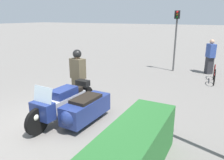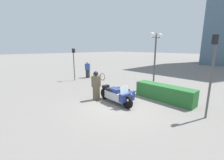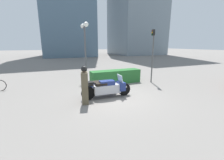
{
  "view_description": "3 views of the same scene",
  "coord_description": "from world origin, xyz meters",
  "px_view_note": "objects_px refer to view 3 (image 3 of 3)",
  "views": [
    {
      "loc": [
        3.93,
        3.97,
        2.82
      ],
      "look_at": [
        -1.02,
        1.35,
        1.19
      ],
      "focal_mm": 35.0,
      "sensor_mm": 36.0,
      "label": 1
    },
    {
      "loc": [
        5.46,
        -5.63,
        3.2
      ],
      "look_at": [
        -1.1,
        0.44,
        1.25
      ],
      "focal_mm": 24.0,
      "sensor_mm": 36.0,
      "label": 2
    },
    {
      "loc": [
        -3.14,
        -6.87,
        2.71
      ],
      "look_at": [
        -0.1,
        0.37,
        0.85
      ],
      "focal_mm": 24.0,
      "sensor_mm": 36.0,
      "label": 3
    }
  ],
  "objects_px": {
    "police_motorcycle": "(106,87)",
    "hedge_bush_curbside": "(116,77)",
    "traffic_light_near": "(153,49)",
    "officer_rider": "(85,84)",
    "twin_lamp_post": "(85,38)"
  },
  "relations": [
    {
      "from": "twin_lamp_post",
      "to": "officer_rider",
      "type": "bearing_deg",
      "value": -103.97
    },
    {
      "from": "officer_rider",
      "to": "twin_lamp_post",
      "type": "xyz_separation_m",
      "value": [
        1.14,
        4.6,
        2.22
      ]
    },
    {
      "from": "twin_lamp_post",
      "to": "traffic_light_near",
      "type": "bearing_deg",
      "value": -29.09
    },
    {
      "from": "traffic_light_near",
      "to": "police_motorcycle",
      "type": "bearing_deg",
      "value": 31.36
    },
    {
      "from": "police_motorcycle",
      "to": "hedge_bush_curbside",
      "type": "bearing_deg",
      "value": 56.54
    },
    {
      "from": "twin_lamp_post",
      "to": "hedge_bush_curbside",
      "type": "bearing_deg",
      "value": -42.2
    },
    {
      "from": "traffic_light_near",
      "to": "officer_rider",
      "type": "bearing_deg",
      "value": 34.12
    },
    {
      "from": "traffic_light_near",
      "to": "hedge_bush_curbside",
      "type": "bearing_deg",
      "value": -5.58
    },
    {
      "from": "police_motorcycle",
      "to": "officer_rider",
      "type": "relative_size",
      "value": 1.49
    },
    {
      "from": "police_motorcycle",
      "to": "twin_lamp_post",
      "type": "relative_size",
      "value": 0.63
    },
    {
      "from": "hedge_bush_curbside",
      "to": "twin_lamp_post",
      "type": "distance_m",
      "value": 3.59
    },
    {
      "from": "police_motorcycle",
      "to": "traffic_light_near",
      "type": "height_order",
      "value": "traffic_light_near"
    },
    {
      "from": "twin_lamp_post",
      "to": "traffic_light_near",
      "type": "height_order",
      "value": "twin_lamp_post"
    },
    {
      "from": "police_motorcycle",
      "to": "hedge_bush_curbside",
      "type": "xyz_separation_m",
      "value": [
        1.61,
        2.25,
        -0.01
      ]
    },
    {
      "from": "officer_rider",
      "to": "twin_lamp_post",
      "type": "relative_size",
      "value": 0.43
    }
  ]
}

